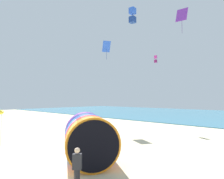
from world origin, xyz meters
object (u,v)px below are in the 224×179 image
(kite_blue_box, at_px, (132,15))
(kite_handler, at_px, (77,168))
(kite_magenta_box, at_px, (156,59))
(beach_flag, at_px, (2,114))
(giant_inflatable_tube, at_px, (89,138))
(kite_purple_diamond, at_px, (182,15))
(kite_blue_diamond, at_px, (106,47))

(kite_blue_box, bearing_deg, kite_handler, -74.12)
(kite_handler, xyz_separation_m, kite_magenta_box, (-6.97, 17.81, 7.96))
(kite_blue_box, relative_size, beach_flag, 0.40)
(giant_inflatable_tube, xyz_separation_m, kite_magenta_box, (-4.48, 15.10, 7.45))
(giant_inflatable_tube, height_order, kite_magenta_box, kite_magenta_box)
(kite_blue_box, distance_m, beach_flag, 12.53)
(kite_blue_box, bearing_deg, giant_inflatable_tube, -104.31)
(giant_inflatable_tube, bearing_deg, kite_magenta_box, 106.52)
(kite_purple_diamond, height_order, kite_blue_box, kite_purple_diamond)
(kite_handler, bearing_deg, kite_blue_diamond, 131.10)
(giant_inflatable_tube, relative_size, kite_blue_diamond, 2.10)
(kite_blue_box, bearing_deg, kite_blue_diamond, 143.09)
(kite_handler, height_order, kite_blue_box, kite_blue_box)
(giant_inflatable_tube, height_order, kite_blue_box, kite_blue_box)
(giant_inflatable_tube, distance_m, kite_magenta_box, 17.43)
(kite_purple_diamond, distance_m, kite_magenta_box, 7.19)
(giant_inflatable_tube, bearing_deg, kite_purple_diamond, 86.13)
(beach_flag, bearing_deg, kite_purple_diamond, 56.31)
(kite_purple_diamond, relative_size, kite_blue_box, 2.35)
(kite_blue_diamond, bearing_deg, kite_purple_diamond, 3.40)
(giant_inflatable_tube, height_order, kite_purple_diamond, kite_purple_diamond)
(kite_magenta_box, xyz_separation_m, beach_flag, (-3.69, -17.15, -6.37))
(kite_magenta_box, bearing_deg, kite_purple_diamond, -35.51)
(kite_purple_diamond, bearing_deg, kite_blue_diamond, -176.60)
(kite_handler, bearing_deg, kite_purple_diamond, 97.00)
(giant_inflatable_tube, bearing_deg, beach_flag, -165.91)
(kite_purple_diamond, relative_size, kite_magenta_box, 2.66)
(kite_purple_diamond, xyz_separation_m, kite_blue_box, (0.05, -8.16, -2.58))
(kite_handler, distance_m, beach_flag, 10.80)
(kite_handler, bearing_deg, kite_blue_box, 105.88)
(kite_blue_box, relative_size, kite_blue_diamond, 0.46)
(kite_blue_diamond, relative_size, beach_flag, 0.89)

